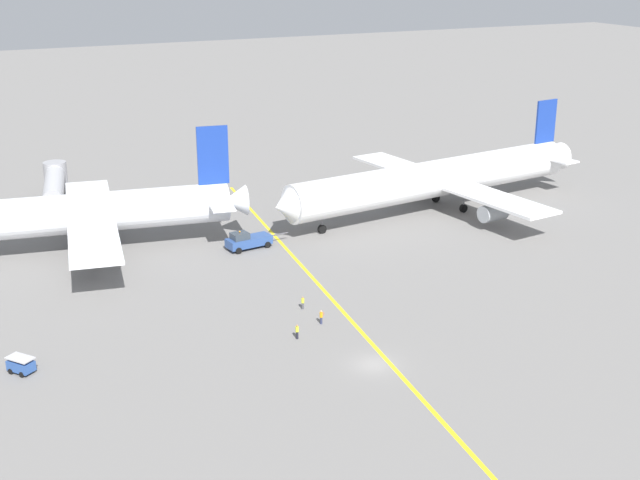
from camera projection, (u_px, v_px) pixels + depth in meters
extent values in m
plane|color=slate|center=(374.00, 364.00, 87.59)|extent=(600.00, 600.00, 0.00)
cube|color=yellow|center=(353.00, 322.00, 97.24)|extent=(13.82, 119.31, 0.01)
cylinder|color=white|center=(75.00, 214.00, 117.56)|extent=(42.75, 12.08, 5.53)
cone|color=white|center=(234.00, 201.00, 123.44)|extent=(4.25, 4.93, 4.42)
cube|color=white|center=(91.00, 218.00, 118.40)|extent=(12.35, 39.18, 0.44)
cube|color=white|center=(217.00, 199.00, 122.60)|extent=(5.19, 13.34, 0.28)
cube|color=#193899|center=(213.00, 155.00, 120.43)|extent=(4.40, 1.04, 8.33)
cylinder|color=#999EA3|center=(83.00, 209.00, 128.54)|extent=(4.55, 3.22, 2.60)
cylinder|color=#999EA3|center=(87.00, 257.00, 108.91)|extent=(4.55, 3.22, 2.60)
cylinder|color=slate|center=(101.00, 245.00, 116.52)|extent=(0.28, 0.28, 2.44)
cylinder|color=black|center=(102.00, 253.00, 116.92)|extent=(1.37, 0.75, 1.30)
cylinder|color=slate|center=(99.00, 230.00, 122.69)|extent=(0.28, 0.28, 2.44)
cylinder|color=black|center=(100.00, 238.00, 123.09)|extent=(1.37, 0.75, 1.30)
cylinder|color=white|center=(433.00, 179.00, 136.15)|extent=(52.98, 12.66, 5.87)
cone|color=white|center=(284.00, 206.00, 122.10)|extent=(3.48, 5.72, 5.40)
cone|color=white|center=(554.00, 157.00, 150.11)|extent=(4.18, 5.13, 4.70)
cube|color=white|center=(446.00, 182.00, 137.79)|extent=(11.97, 43.73, 0.44)
cube|color=white|center=(544.00, 156.00, 148.64)|extent=(4.86, 13.31, 0.28)
cube|color=#193899|center=(546.00, 121.00, 146.51)|extent=(4.41, 0.93, 7.34)
cylinder|color=#999EA3|center=(395.00, 177.00, 147.50)|extent=(4.50, 3.12, 2.60)
cylinder|color=#999EA3|center=(493.00, 212.00, 128.24)|extent=(4.50, 3.12, 2.60)
cylinder|color=slate|center=(464.00, 202.00, 136.50)|extent=(0.28, 0.28, 1.96)
cylinder|color=black|center=(463.00, 208.00, 136.82)|extent=(1.36, 0.71, 1.30)
cylinder|color=slate|center=(436.00, 193.00, 141.90)|extent=(0.28, 0.28, 1.96)
cylinder|color=black|center=(436.00, 198.00, 142.22)|extent=(1.36, 0.71, 1.30)
cylinder|color=slate|center=(322.00, 223.00, 126.59)|extent=(0.28, 0.28, 1.96)
cylinder|color=black|center=(322.00, 229.00, 126.91)|extent=(1.36, 0.71, 1.30)
cube|color=#2D4C8C|center=(249.00, 241.00, 120.51)|extent=(6.66, 3.32, 1.20)
cube|color=#333D47|center=(240.00, 236.00, 119.44)|extent=(2.54, 2.28, 0.90)
cylinder|color=#4C4C51|center=(278.00, 234.00, 122.92)|extent=(3.20, 0.62, 0.20)
sphere|color=orange|center=(240.00, 232.00, 119.23)|extent=(0.24, 0.24, 0.24)
cylinder|color=black|center=(239.00, 251.00, 118.54)|extent=(0.93, 0.42, 0.90)
cylinder|color=black|center=(230.00, 246.00, 120.52)|extent=(0.93, 0.42, 0.90)
cylinder|color=black|center=(268.00, 245.00, 120.89)|extent=(0.93, 0.42, 0.90)
cylinder|color=black|center=(259.00, 240.00, 122.87)|extent=(0.93, 0.42, 0.90)
cube|color=#2D5199|center=(21.00, 366.00, 85.62)|extent=(2.76, 2.98, 1.00)
cube|color=#B2B2B7|center=(20.00, 358.00, 85.34)|extent=(2.90, 3.13, 0.12)
cylinder|color=black|center=(11.00, 371.00, 85.53)|extent=(0.52, 0.60, 0.60)
cylinder|color=black|center=(21.00, 366.00, 86.70)|extent=(0.52, 0.60, 0.60)
cylinder|color=black|center=(22.00, 375.00, 84.87)|extent=(0.52, 0.60, 0.60)
cylinder|color=black|center=(32.00, 369.00, 86.04)|extent=(0.52, 0.60, 0.60)
cylinder|color=#4C4C51|center=(303.00, 306.00, 100.68)|extent=(0.28, 0.28, 0.80)
cylinder|color=#D1E02D|center=(303.00, 301.00, 100.45)|extent=(0.36, 0.36, 0.57)
sphere|color=#9E704C|center=(303.00, 297.00, 100.32)|extent=(0.22, 0.22, 0.22)
cylinder|color=#2D3351|center=(321.00, 320.00, 96.76)|extent=(0.28, 0.28, 0.83)
cylinder|color=orange|center=(321.00, 315.00, 96.52)|extent=(0.36, 0.36, 0.59)
sphere|color=tan|center=(321.00, 311.00, 96.39)|extent=(0.23, 0.23, 0.23)
cylinder|color=#F24C19|center=(324.00, 314.00, 96.43)|extent=(0.05, 0.05, 0.40)
cylinder|color=black|center=(297.00, 335.00, 93.12)|extent=(0.28, 0.28, 0.85)
cylinder|color=#D1E02D|center=(297.00, 329.00, 92.88)|extent=(0.36, 0.36, 0.60)
sphere|color=#9E704C|center=(297.00, 326.00, 92.74)|extent=(0.23, 0.23, 0.23)
cylinder|color=#B7B7BC|center=(54.00, 186.00, 137.27)|extent=(6.31, 18.10, 3.20)
cylinder|color=#99999E|center=(55.00, 172.00, 145.40)|extent=(3.84, 3.84, 3.52)
cylinder|color=#595960|center=(56.00, 185.00, 145.13)|extent=(0.70, 0.70, 3.93)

